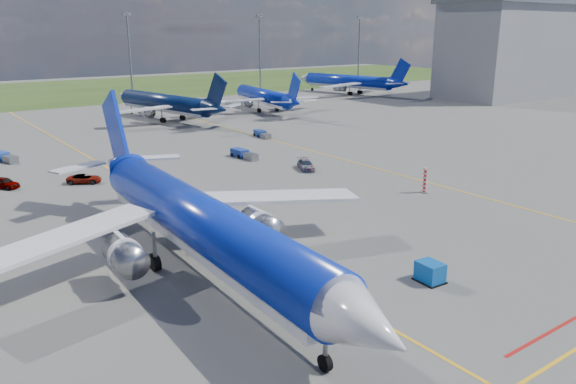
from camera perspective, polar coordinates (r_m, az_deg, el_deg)
ground at (r=45.61m, az=-0.32°, el=-7.75°), size 400.00×400.00×0.00m
taxiway_lines at (r=68.79m, az=-13.81°, el=0.11°), size 60.25×160.00×0.02m
floodlight_masts at (r=148.02m, az=-23.19°, el=12.62°), size 202.20×0.50×22.70m
terminal_building at (r=172.24m, az=21.51°, el=13.29°), size 42.00×22.00×26.00m
warning_post at (r=67.63m, az=13.74°, el=1.15°), size 0.50×0.50×3.00m
bg_jet_n at (r=122.89m, az=-12.32°, el=7.16°), size 37.22×44.85×10.47m
bg_jet_ne at (r=134.68m, az=-2.47°, el=8.27°), size 33.92×41.06×9.64m
bg_jet_ene at (r=170.91m, az=6.06°, el=9.88°), size 39.20×46.50×10.65m
main_airliner at (r=45.04m, az=-8.49°, el=-8.26°), size 37.47×48.17×12.26m
uld_container at (r=44.40m, az=14.24°, el=-7.88°), size 1.66×2.02×1.55m
service_car_a at (r=76.08m, az=-26.87°, el=0.84°), size 3.41×4.15×1.33m
service_car_b at (r=74.54m, az=-20.00°, el=1.28°), size 4.57×3.65×1.16m
service_car_c at (r=77.03m, az=1.83°, el=2.77°), size 3.53×4.82×1.30m
baggage_tug_w at (r=84.30m, az=-4.55°, el=3.84°), size 1.81×5.43×1.20m
baggage_tug_c at (r=91.88m, az=-26.92°, el=3.17°), size 3.01×5.72×1.24m
baggage_tug_e at (r=100.75m, az=-2.67°, el=5.88°), size 1.93×4.93×1.08m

